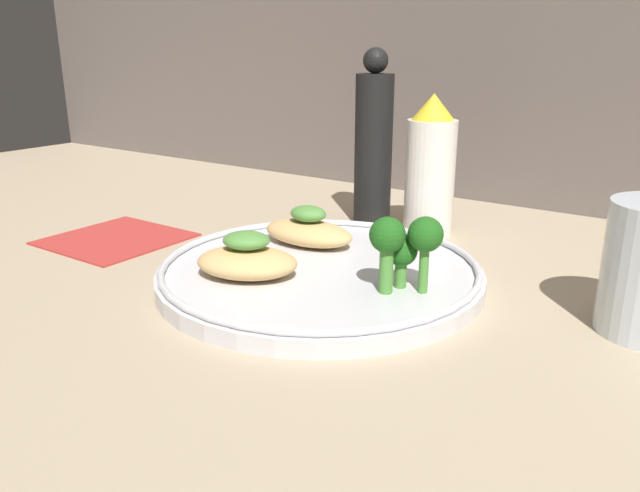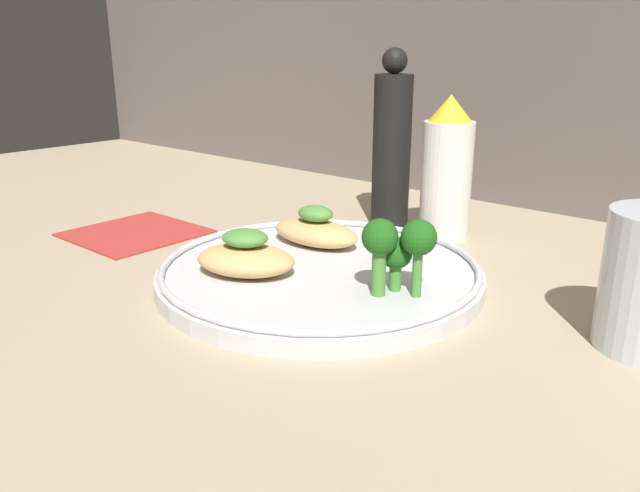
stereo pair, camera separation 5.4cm
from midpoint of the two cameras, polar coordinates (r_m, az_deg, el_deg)
The scene contains 8 objects.
ground_plane at distance 54.93cm, azimuth 2.80°, elevation -3.92°, with size 180.00×180.00×1.00cm, color tan.
plate at distance 54.39cm, azimuth 2.82°, elevation -2.46°, with size 28.28×28.28×2.00cm.
grilled_meat_front at distance 52.48cm, azimuth -3.92°, elevation -1.07°, with size 10.16×8.79×3.90cm.
grilled_meat_middle at distance 60.19cm, azimuth 2.14°, elevation 1.41°, with size 9.56×5.51×3.85cm.
broccoli_bunch at distance 47.92cm, azimuth 10.18°, elevation -0.06°, with size 5.16×4.44×6.14cm.
sauce_bottle at distance 67.81cm, azimuth 13.77°, elevation 6.65°, with size 5.31×5.31×15.13cm.
pepper_grinder at distance 70.94cm, azimuth 8.76°, elevation 8.96°, with size 4.25×4.25×19.66cm.
napkin at distance 70.88cm, azimuth -14.50°, elevation 1.21°, with size 12.77×12.77×0.40cm.
Camera 2 is at (33.38, -38.60, 19.99)cm, focal length 35.00 mm.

